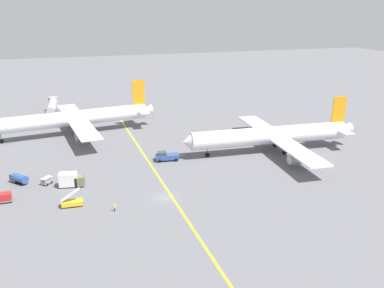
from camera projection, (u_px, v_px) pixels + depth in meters
ground_plane at (165, 198)px, 89.70m from camera, size 600.00×600.00×0.00m
taxiway_stripe at (161, 180)px, 99.14m from camera, size 2.07×120.00×0.01m
airliner_at_gate_left at (71, 119)px, 133.49m from camera, size 58.74×49.34×16.88m
airliner_being_pushed at (272, 136)px, 117.73m from camera, size 53.88×49.55×15.63m
pushback_tug at (166, 156)px, 111.77m from camera, size 9.79×3.79×2.92m
gse_fuel_bowser_stubby at (19, 178)px, 96.95m from camera, size 4.68×4.90×2.40m
gse_container_dolly_flat at (4, 197)px, 87.49m from camera, size 3.25×2.28×2.15m
gse_baggage_cart_near_cluster at (47, 181)px, 96.61m from camera, size 2.99×3.09×1.71m
gse_stair_truck_yellow at (72, 202)px, 85.69m from camera, size 4.72×2.24×4.06m
gse_catering_truck_tall at (71, 180)px, 95.06m from camera, size 6.16×3.34×3.50m
ground_crew_ramp_agent_by_cones at (115, 207)px, 83.56m from camera, size 0.36×0.36×1.67m
jet_bridge at (52, 105)px, 158.53m from camera, size 4.35×20.65×6.05m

